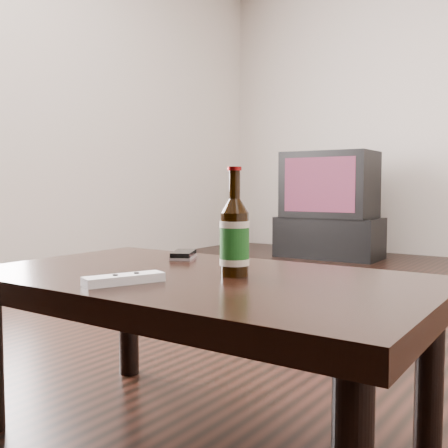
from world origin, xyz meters
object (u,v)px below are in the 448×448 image
Objects in this scene: tv at (330,185)px; phone at (183,255)px; coffee_table at (199,297)px; remote at (124,279)px; beer_bottle at (234,238)px; tv_stand at (329,237)px.

phone is (0.93, -3.09, -0.22)m from tv.
coffee_table is 6.17× the size of remote.
beer_bottle is 0.35m from phone.
tv is at bearing 109.19° from coffee_table.
phone is (-0.29, 0.16, -0.08)m from beer_bottle.
tv_stand is 1.14× the size of tv.
tv is at bearing 78.14° from phone.
coffee_table is (1.15, -3.30, 0.18)m from tv_stand.
tv_stand is 4.93× the size of remote.
remote is at bearing -121.08° from beer_bottle.
tv reaches higher than beer_bottle.
tv_stand is 6.68× the size of phone.
tv is 3.24m from phone.
tv_stand is 3.24m from phone.
tv is 3.50m from coffee_table.
beer_bottle reaches higher than tv_stand.
coffee_table is at bearing 94.60° from remote.
beer_bottle is at bearing 24.86° from coffee_table.
tv_stand is 3.49× the size of beer_bottle.
phone is at bearing -75.55° from tv.
phone is (-0.21, 0.20, 0.06)m from coffee_table.
remote reaches higher than coffee_table.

